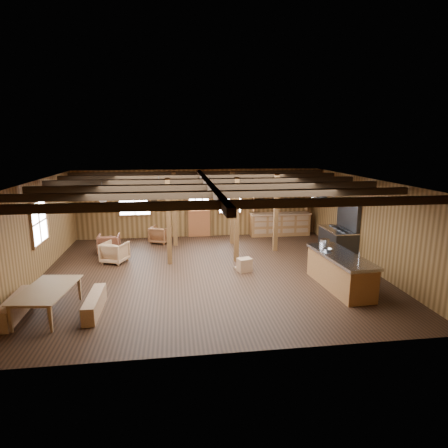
{
  "coord_description": "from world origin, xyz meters",
  "views": [
    {
      "loc": [
        -0.99,
        -10.81,
        3.93
      ],
      "look_at": [
        0.55,
        0.7,
        1.34
      ],
      "focal_mm": 30.0,
      "sensor_mm": 36.0,
      "label": 1
    }
  ],
  "objects": [
    {
      "name": "kitchen_island",
      "position": [
        3.41,
        -1.69,
        0.48
      ],
      "size": [
        1.06,
        2.56,
        1.2
      ],
      "rotation": [
        0.0,
        0.0,
        0.07
      ],
      "color": "brown",
      "rests_on": "floor"
    },
    {
      "name": "bowl",
      "position": [
        3.2,
        -1.27,
        0.97
      ],
      "size": [
        0.26,
        0.26,
        0.06
      ],
      "primitive_type": "imported",
      "rotation": [
        0.0,
        0.0,
        0.13
      ],
      "color": "silver",
      "rests_on": "kitchen_island"
    },
    {
      "name": "bench_aisle",
      "position": [
        -2.92,
        -2.37,
        0.21
      ],
      "size": [
        0.29,
        1.54,
        0.42
      ],
      "primitive_type": "cube",
      "color": "brown",
      "rests_on": "floor"
    },
    {
      "name": "armchair_b",
      "position": [
        -1.6,
        3.65,
        0.33
      ],
      "size": [
        0.92,
        0.93,
        0.65
      ],
      "primitive_type": "imported",
      "rotation": [
        0.0,
        0.0,
        2.75
      ],
      "color": "brown",
      "rests_on": "floor"
    },
    {
      "name": "pot_rack",
      "position": [
        3.36,
        0.39,
        2.27
      ],
      "size": [
        0.42,
        3.0,
        0.46
      ],
      "color": "#2E2E30",
      "rests_on": "ceiling"
    },
    {
      "name": "dining_table",
      "position": [
        -3.9,
        -2.37,
        0.32
      ],
      "size": [
        1.23,
        1.93,
        0.64
      ],
      "primitive_type": "imported",
      "rotation": [
        0.0,
        0.0,
        1.45
      ],
      "color": "olive",
      "rests_on": "floor"
    },
    {
      "name": "back_counter",
      "position": [
        3.4,
        4.2,
        0.6
      ],
      "size": [
        2.55,
        0.6,
        2.45
      ],
      "color": "brown",
      "rests_on": "floor"
    },
    {
      "name": "armchair_a",
      "position": [
        -3.36,
        2.5,
        0.34
      ],
      "size": [
        0.76,
        0.78,
        0.68
      ],
      "primitive_type": "imported",
      "rotation": [
        0.0,
        0.0,
        3.18
      ],
      "color": "#5B2E1B",
      "rests_on": "floor"
    },
    {
      "name": "timber_posts",
      "position": [
        0.52,
        2.08,
        1.4
      ],
      "size": [
        3.95,
        2.35,
        2.8
      ],
      "color": "#492F15",
      "rests_on": "floor"
    },
    {
      "name": "commercial_range",
      "position": [
        4.65,
        1.12,
        0.64
      ],
      "size": [
        0.83,
        1.62,
        2.0
      ],
      "color": "#2E2E30",
      "rests_on": "floor"
    },
    {
      "name": "notice_boards",
      "position": [
        -1.5,
        4.46,
        1.64
      ],
      "size": [
        1.08,
        0.03,
        0.9
      ],
      "color": "silver",
      "rests_on": "wall_back"
    },
    {
      "name": "ceiling_joists",
      "position": [
        0.0,
        0.18,
        2.68
      ],
      "size": [
        9.8,
        8.82,
        0.18
      ],
      "color": "black",
      "rests_on": "ceiling"
    },
    {
      "name": "counter_pot",
      "position": [
        3.35,
        -0.68,
        1.03
      ],
      "size": [
        0.28,
        0.28,
        0.17
      ],
      "primitive_type": "cylinder",
      "color": "silver",
      "rests_on": "kitchen_island"
    },
    {
      "name": "room",
      "position": [
        0.0,
        0.0,
        1.4
      ],
      "size": [
        10.04,
        9.04,
        2.84
      ],
      "color": "black",
      "rests_on": "ground"
    },
    {
      "name": "step_stool",
      "position": [
        1.08,
        -0.06,
        0.21
      ],
      "size": [
        0.54,
        0.45,
        0.41
      ],
      "primitive_type": "cube",
      "rotation": [
        0.0,
        0.0,
        0.28
      ],
      "color": "brown",
      "rests_on": "floor"
    },
    {
      "name": "window_back_left",
      "position": [
        -2.6,
        4.46,
        1.6
      ],
      "size": [
        1.32,
        0.06,
        1.32
      ],
      "color": "white",
      "rests_on": "wall_back"
    },
    {
      "name": "armchair_c",
      "position": [
        -3.0,
        1.37,
        0.34
      ],
      "size": [
        0.97,
        0.99,
        0.69
      ],
      "primitive_type": "imported",
      "rotation": [
        0.0,
        0.0,
        2.73
      ],
      "color": "#936943",
      "rests_on": "floor"
    },
    {
      "name": "window_back_right",
      "position": [
        1.3,
        4.46,
        1.6
      ],
      "size": [
        1.02,
        0.06,
        1.32
      ],
      "color": "white",
      "rests_on": "wall_back"
    },
    {
      "name": "back_door",
      "position": [
        0.0,
        4.45,
        0.88
      ],
      "size": [
        1.02,
        0.08,
        2.15
      ],
      "color": "brown",
      "rests_on": "floor"
    },
    {
      "name": "pendant_lamps",
      "position": [
        -2.25,
        1.0,
        2.25
      ],
      "size": [
        1.86,
        2.36,
        0.66
      ],
      "color": "#2E2E30",
      "rests_on": "ceiling"
    },
    {
      "name": "bench_wall",
      "position": [
        -4.65,
        -2.37,
        0.23
      ],
      "size": [
        0.31,
        1.64,
        0.45
      ],
      "primitive_type": "cube",
      "color": "brown",
      "rests_on": "floor"
    },
    {
      "name": "window_left",
      "position": [
        -4.96,
        0.5,
        1.6
      ],
      "size": [
        0.14,
        1.24,
        1.32
      ],
      "color": "white",
      "rests_on": "wall_back"
    }
  ]
}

